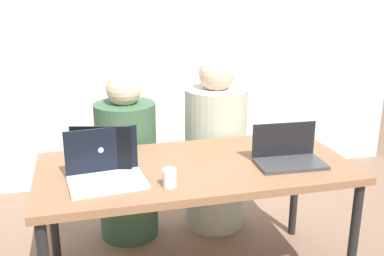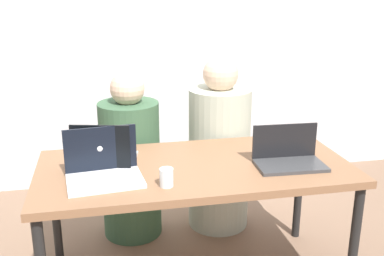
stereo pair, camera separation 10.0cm
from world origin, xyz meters
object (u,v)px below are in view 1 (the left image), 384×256
Objects in this scene: person_on_right at (215,153)px; laptop_front_right at (288,155)px; water_glass_left at (170,179)px; laptop_front_left at (105,171)px; laptop_back_left at (105,157)px; person_on_left at (127,166)px.

person_on_right is 3.27× the size of laptop_front_right.
laptop_front_right reaches higher than water_glass_left.
laptop_front_left is at bearing 153.57° from water_glass_left.
water_glass_left is (-0.49, -0.85, 0.23)m from person_on_right.
laptop_front_right is at bearing 11.49° from water_glass_left.
person_on_right is 3.37× the size of laptop_back_left.
person_on_right reaches higher than person_on_left.
laptop_front_left is at bearing -177.66° from laptop_front_right.
laptop_back_left is (0.01, 0.19, 0.00)m from laptop_front_left.
laptop_front_left is 1.05× the size of laptop_front_right.
laptop_front_left is 0.96m from laptop_front_right.
laptop_back_left is at bearing 130.14° from water_glass_left.
person_on_left is at bearing 97.66° from water_glass_left.
laptop_front_left is 4.30× the size of water_glass_left.
person_on_left is 2.93× the size of laptop_front_left.
water_glass_left is at bearing 143.92° from laptop_back_left.
laptop_back_left reaches higher than laptop_front_right.
person_on_left is 12.57× the size of water_glass_left.
laptop_front_right is at bearing -6.24° from laptop_front_left.
person_on_left is 0.90m from water_glass_left.
person_on_right is at bearing 106.95° from laptop_front_right.
person_on_left is 1.09m from laptop_front_right.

